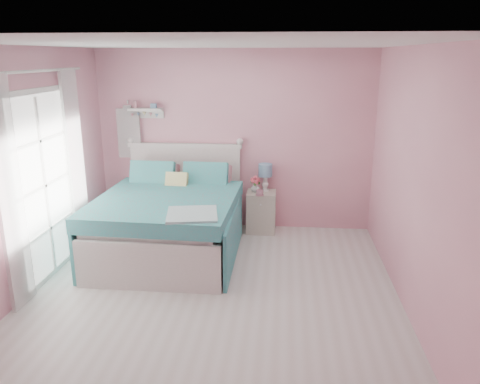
% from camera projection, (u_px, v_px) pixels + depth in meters
% --- Properties ---
extents(floor, '(4.50, 4.50, 0.00)m').
position_uv_depth(floor, '(212.00, 297.00, 5.03)').
color(floor, beige).
rests_on(floor, ground).
extents(room_shell, '(4.50, 4.50, 4.50)m').
position_uv_depth(room_shell, '(210.00, 152.00, 4.59)').
color(room_shell, pink).
rests_on(room_shell, floor).
extents(bed, '(1.77, 2.20, 1.26)m').
position_uv_depth(bed, '(170.00, 222.00, 6.09)').
color(bed, silver).
rests_on(bed, floor).
extents(nightstand, '(0.42, 0.41, 0.60)m').
position_uv_depth(nightstand, '(261.00, 212.00, 6.84)').
color(nightstand, beige).
rests_on(nightstand, floor).
extents(table_lamp, '(0.20, 0.20, 0.40)m').
position_uv_depth(table_lamp, '(265.00, 172.00, 6.75)').
color(table_lamp, white).
rests_on(table_lamp, nightstand).
extents(vase, '(0.15, 0.15, 0.14)m').
position_uv_depth(vase, '(255.00, 187.00, 6.74)').
color(vase, silver).
rests_on(vase, nightstand).
extents(teacup, '(0.11, 0.11, 0.08)m').
position_uv_depth(teacup, '(260.00, 193.00, 6.59)').
color(teacup, '#C8869C').
rests_on(teacup, nightstand).
extents(roses, '(0.14, 0.11, 0.12)m').
position_uv_depth(roses, '(255.00, 180.00, 6.71)').
color(roses, '#E24D62').
rests_on(roses, vase).
extents(wall_shelf, '(0.50, 0.15, 0.25)m').
position_uv_depth(wall_shelf, '(146.00, 110.00, 6.75)').
color(wall_shelf, silver).
rests_on(wall_shelf, room_shell).
extents(hanging_dress, '(0.34, 0.03, 0.72)m').
position_uv_depth(hanging_dress, '(129.00, 133.00, 6.86)').
color(hanging_dress, white).
rests_on(hanging_dress, room_shell).
extents(french_door, '(0.04, 1.32, 2.16)m').
position_uv_depth(french_door, '(44.00, 186.00, 5.29)').
color(french_door, silver).
rests_on(french_door, floor).
extents(curtain_near, '(0.04, 0.40, 2.32)m').
position_uv_depth(curtain_near, '(10.00, 196.00, 4.55)').
color(curtain_near, white).
rests_on(curtain_near, floor).
extents(curtain_far, '(0.04, 0.40, 2.32)m').
position_uv_depth(curtain_far, '(76.00, 163.00, 5.97)').
color(curtain_far, white).
rests_on(curtain_far, floor).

